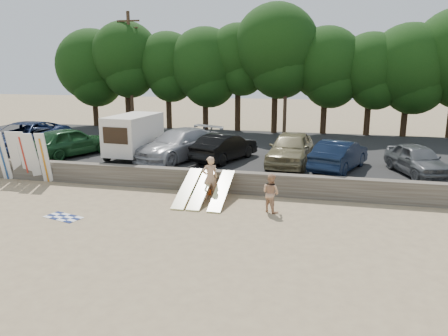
{
  "coord_description": "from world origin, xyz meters",
  "views": [
    {
      "loc": [
        5.05,
        -16.01,
        5.79
      ],
      "look_at": [
        0.53,
        3.0,
        1.14
      ],
      "focal_mm": 35.0,
      "sensor_mm": 36.0,
      "label": 1
    }
  ],
  "objects_px": {
    "car_3": "(225,147)",
    "beachgoer_a": "(210,178)",
    "cooler": "(189,190)",
    "box_trailer": "(134,134)",
    "car_1": "(70,142)",
    "beachgoer_b": "(271,193)",
    "car_5": "(339,155)",
    "car_2": "(179,144)",
    "car_4": "(291,149)",
    "car_6": "(417,160)",
    "car_0": "(24,138)"
  },
  "relations": [
    {
      "from": "cooler",
      "to": "beachgoer_b",
      "type": "bearing_deg",
      "value": -19.74
    },
    {
      "from": "car_0",
      "to": "car_3",
      "type": "distance_m",
      "value": 12.08
    },
    {
      "from": "car_6",
      "to": "cooler",
      "type": "relative_size",
      "value": 11.05
    },
    {
      "from": "car_0",
      "to": "beachgoer_b",
      "type": "relative_size",
      "value": 4.05
    },
    {
      "from": "car_5",
      "to": "beachgoer_b",
      "type": "height_order",
      "value": "car_5"
    },
    {
      "from": "box_trailer",
      "to": "cooler",
      "type": "xyz_separation_m",
      "value": [
        4.31,
        -3.62,
        -1.88
      ]
    },
    {
      "from": "car_4",
      "to": "beachgoer_b",
      "type": "height_order",
      "value": "car_4"
    },
    {
      "from": "car_2",
      "to": "car_1",
      "type": "bearing_deg",
      "value": -152.24
    },
    {
      "from": "car_4",
      "to": "car_0",
      "type": "bearing_deg",
      "value": -173.92
    },
    {
      "from": "box_trailer",
      "to": "car_1",
      "type": "relative_size",
      "value": 0.8
    },
    {
      "from": "car_0",
      "to": "car_1",
      "type": "xyz_separation_m",
      "value": [
        3.2,
        -0.28,
        -0.06
      ]
    },
    {
      "from": "car_1",
      "to": "car_5",
      "type": "relative_size",
      "value": 1.08
    },
    {
      "from": "car_6",
      "to": "car_0",
      "type": "bearing_deg",
      "value": 161.34
    },
    {
      "from": "car_3",
      "to": "cooler",
      "type": "xyz_separation_m",
      "value": [
        -0.73,
        -4.16,
        -1.28
      ]
    },
    {
      "from": "beachgoer_a",
      "to": "box_trailer",
      "type": "bearing_deg",
      "value": -66.07
    },
    {
      "from": "beachgoer_a",
      "to": "cooler",
      "type": "bearing_deg",
      "value": -54.29
    },
    {
      "from": "cooler",
      "to": "car_3",
      "type": "bearing_deg",
      "value": 83.26
    },
    {
      "from": "box_trailer",
      "to": "car_1",
      "type": "height_order",
      "value": "box_trailer"
    },
    {
      "from": "car_5",
      "to": "beachgoer_b",
      "type": "bearing_deg",
      "value": 81.41
    },
    {
      "from": "cooler",
      "to": "car_5",
      "type": "bearing_deg",
      "value": 29.77
    },
    {
      "from": "car_4",
      "to": "cooler",
      "type": "distance_m",
      "value": 6.01
    },
    {
      "from": "car_6",
      "to": "beachgoer_b",
      "type": "relative_size",
      "value": 2.67
    },
    {
      "from": "car_0",
      "to": "car_3",
      "type": "xyz_separation_m",
      "value": [
        12.06,
        0.56,
        -0.14
      ]
    },
    {
      "from": "car_3",
      "to": "beachgoer_b",
      "type": "xyz_separation_m",
      "value": [
        3.27,
        -5.86,
        -0.66
      ]
    },
    {
      "from": "car_1",
      "to": "beachgoer_b",
      "type": "distance_m",
      "value": 13.15
    },
    {
      "from": "car_2",
      "to": "beachgoer_b",
      "type": "height_order",
      "value": "car_2"
    },
    {
      "from": "car_2",
      "to": "car_4",
      "type": "relative_size",
      "value": 1.14
    },
    {
      "from": "beachgoer_a",
      "to": "car_0",
      "type": "bearing_deg",
      "value": -47.16
    },
    {
      "from": "car_3",
      "to": "beachgoer_a",
      "type": "distance_m",
      "value": 4.77
    },
    {
      "from": "box_trailer",
      "to": "car_6",
      "type": "bearing_deg",
      "value": 2.78
    },
    {
      "from": "car_3",
      "to": "car_4",
      "type": "xyz_separation_m",
      "value": [
        3.54,
        -0.17,
        0.1
      ]
    },
    {
      "from": "box_trailer",
      "to": "car_5",
      "type": "height_order",
      "value": "box_trailer"
    },
    {
      "from": "car_2",
      "to": "car_6",
      "type": "bearing_deg",
      "value": 19.56
    },
    {
      "from": "car_3",
      "to": "beachgoer_a",
      "type": "height_order",
      "value": "car_3"
    },
    {
      "from": "car_0",
      "to": "car_6",
      "type": "relative_size",
      "value": 1.52
    },
    {
      "from": "car_2",
      "to": "car_3",
      "type": "xyz_separation_m",
      "value": [
        2.52,
        0.27,
        -0.08
      ]
    },
    {
      "from": "car_5",
      "to": "beachgoer_b",
      "type": "distance_m",
      "value": 5.77
    },
    {
      "from": "beachgoer_b",
      "to": "car_2",
      "type": "bearing_deg",
      "value": -11.07
    },
    {
      "from": "car_1",
      "to": "beachgoer_b",
      "type": "bearing_deg",
      "value": -179.54
    },
    {
      "from": "car_6",
      "to": "beachgoer_a",
      "type": "relative_size",
      "value": 2.2
    },
    {
      "from": "car_1",
      "to": "car_5",
      "type": "distance_m",
      "value": 14.85
    },
    {
      "from": "car_5",
      "to": "beachgoer_b",
      "type": "xyz_separation_m",
      "value": [
        -2.71,
        -5.05,
        -0.66
      ]
    },
    {
      "from": "box_trailer",
      "to": "beachgoer_a",
      "type": "bearing_deg",
      "value": -33.03
    },
    {
      "from": "car_1",
      "to": "car_6",
      "type": "bearing_deg",
      "value": -157.34
    },
    {
      "from": "car_2",
      "to": "car_4",
      "type": "xyz_separation_m",
      "value": [
        6.06,
        0.1,
        0.02
      ]
    },
    {
      "from": "car_3",
      "to": "cooler",
      "type": "distance_m",
      "value": 4.42
    },
    {
      "from": "box_trailer",
      "to": "car_4",
      "type": "height_order",
      "value": "box_trailer"
    },
    {
      "from": "car_5",
      "to": "beachgoer_a",
      "type": "distance_m",
      "value": 6.8
    },
    {
      "from": "car_3",
      "to": "beachgoer_b",
      "type": "bearing_deg",
      "value": 138.83
    },
    {
      "from": "car_3",
      "to": "beachgoer_a",
      "type": "bearing_deg",
      "value": 115.07
    }
  ]
}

